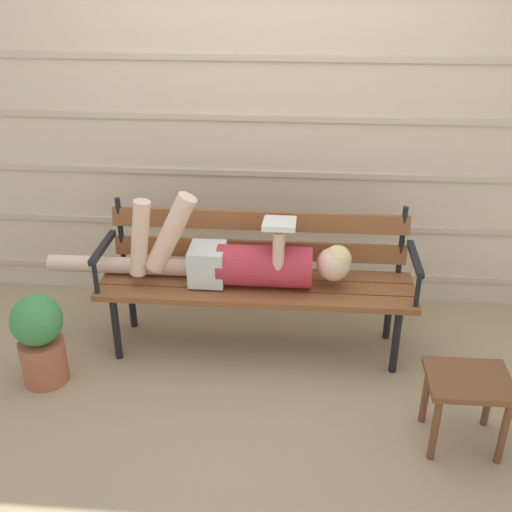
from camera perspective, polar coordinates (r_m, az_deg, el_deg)
The scene contains 6 objects.
ground_plane at distance 3.65m, azimuth -0.17°, elevation -9.64°, with size 12.00×12.00×0.00m, color tan.
house_siding at distance 3.89m, azimuth 0.83°, elevation 10.34°, with size 4.83×0.08×2.13m.
park_bench at distance 3.55m, azimuth 0.09°, elevation -1.46°, with size 1.81×0.45×0.86m.
reclining_person at distance 3.45m, azimuth -1.87°, elevation -0.35°, with size 1.77×0.25×0.57m.
footstool at distance 3.10m, azimuth 19.11°, elevation -11.84°, with size 0.39×0.32×0.38m.
potted_plant at distance 3.53m, azimuth -19.55°, elevation -7.17°, with size 0.28×0.28×0.53m.
Camera 1 is at (0.25, -2.92, 2.17)m, focal length 42.84 mm.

